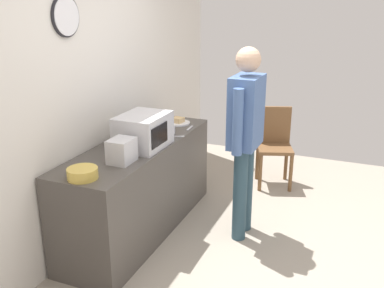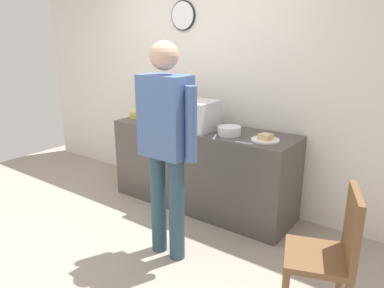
% 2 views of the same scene
% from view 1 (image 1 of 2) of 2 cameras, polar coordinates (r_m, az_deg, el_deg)
% --- Properties ---
extents(ground_plane, '(6.00, 6.00, 0.00)m').
position_cam_1_polar(ground_plane, '(3.85, 8.08, -16.18)').
color(ground_plane, '#9E9384').
extents(back_wall, '(5.40, 0.13, 2.60)m').
position_cam_1_polar(back_wall, '(3.95, -14.11, 5.19)').
color(back_wall, silver).
rests_on(back_wall, ground_plane).
extents(kitchen_counter, '(2.03, 0.62, 0.90)m').
position_cam_1_polar(kitchen_counter, '(4.25, -6.85, -5.65)').
color(kitchen_counter, '#4C4742').
rests_on(kitchen_counter, ground_plane).
extents(microwave, '(0.50, 0.39, 0.30)m').
position_cam_1_polar(microwave, '(3.94, -6.37, 1.72)').
color(microwave, silver).
rests_on(microwave, kitchen_counter).
extents(sandwich_plate, '(0.26, 0.26, 0.07)m').
position_cam_1_polar(sandwich_plate, '(4.69, -1.86, 2.94)').
color(sandwich_plate, white).
rests_on(sandwich_plate, kitchen_counter).
extents(salad_bowl, '(0.23, 0.23, 0.08)m').
position_cam_1_polar(salad_bowl, '(4.35, -3.73, 1.96)').
color(salad_bowl, white).
rests_on(salad_bowl, kitchen_counter).
extents(cereal_bowl, '(0.23, 0.23, 0.08)m').
position_cam_1_polar(cereal_bowl, '(3.36, -14.13, -3.74)').
color(cereal_bowl, gold).
rests_on(cereal_bowl, kitchen_counter).
extents(toaster, '(0.22, 0.18, 0.20)m').
position_cam_1_polar(toaster, '(3.60, -9.18, -0.88)').
color(toaster, silver).
rests_on(toaster, kitchen_counter).
extents(fork_utensil, '(0.17, 0.03, 0.01)m').
position_cam_1_polar(fork_utensil, '(4.52, -0.29, 2.11)').
color(fork_utensil, silver).
rests_on(fork_utensil, kitchen_counter).
extents(spoon_utensil, '(0.09, 0.16, 0.01)m').
position_cam_1_polar(spoon_utensil, '(4.24, -2.16, 0.99)').
color(spoon_utensil, silver).
rests_on(spoon_utensil, kitchen_counter).
extents(person_standing, '(0.59, 0.24, 1.79)m').
position_cam_1_polar(person_standing, '(3.95, 7.01, 1.85)').
color(person_standing, '#2B4858').
rests_on(person_standing, ground_plane).
extents(wooden_chair, '(0.51, 0.51, 0.94)m').
position_cam_1_polar(wooden_chair, '(5.35, 10.69, 0.22)').
color(wooden_chair, brown).
rests_on(wooden_chair, ground_plane).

